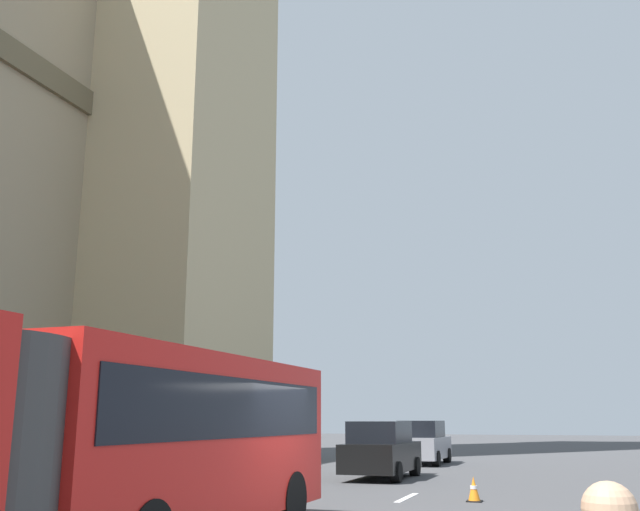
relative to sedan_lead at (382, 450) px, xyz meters
name	(u,v)px	position (x,y,z in m)	size (l,w,h in m)	color
sedan_lead	(382,450)	(0.00, 0.00, 0.00)	(4.40, 1.86, 1.85)	black
sedan_trailing	(423,443)	(7.93, 0.17, 0.00)	(4.40, 1.86, 1.85)	gray
traffic_cone_middle	(474,489)	(-5.76, -3.73, -0.63)	(0.36, 0.36, 0.58)	black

